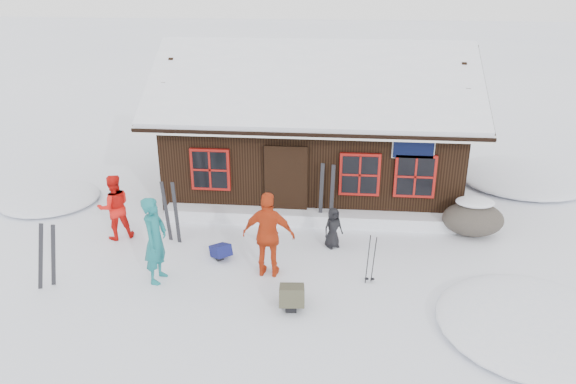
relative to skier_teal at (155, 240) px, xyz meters
name	(u,v)px	position (x,y,z in m)	size (l,w,h in m)	color
ground	(237,262)	(1.54, 0.91, -0.96)	(120.00, 120.00, 0.00)	white
mountain_hut	(314,136)	(3.04, 5.89, 0.61)	(8.90, 6.09, 4.42)	black
snow_drift	(308,217)	(3.04, 3.16, -0.79)	(7.60, 0.60, 0.35)	white
snow_mounds	(313,230)	(3.19, 2.78, -0.96)	(20.60, 13.20, 0.48)	white
skier_teal	(155,240)	(0.00, 0.00, 0.00)	(0.70, 0.46, 1.93)	#176A6E
skier_orange_left	(114,207)	(-1.64, 1.87, -0.13)	(0.81, 0.63, 1.66)	red
skier_orange_right	(269,235)	(2.36, 0.44, 0.01)	(1.14, 0.47, 1.94)	red
skier_crouched	(333,228)	(3.72, 1.89, -0.46)	(0.49, 0.32, 1.01)	black
boulder	(473,218)	(7.20, 2.91, -0.51)	(1.52, 1.14, 0.88)	#4F483F
ski_pair_left	(47,257)	(-2.19, -0.48, -0.26)	(0.55, 0.22, 1.51)	black
ski_pair_mid	(171,213)	(-0.21, 1.82, -0.21)	(0.45, 0.15, 1.61)	black
ski_pair_right	(327,196)	(3.51, 3.11, -0.15)	(0.42, 0.13, 1.74)	black
ski_poles	(371,260)	(4.55, 0.33, -0.43)	(0.21, 0.10, 1.15)	black
backpack_blue	(221,253)	(1.15, 1.07, -0.83)	(0.37, 0.49, 0.27)	navy
backpack_olive	(292,299)	(2.97, -0.76, -0.79)	(0.49, 0.65, 0.36)	#42412F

